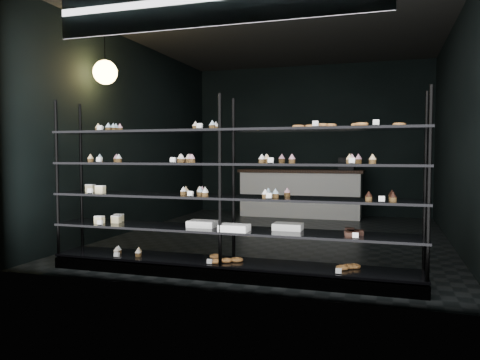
# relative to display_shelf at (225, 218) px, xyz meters

# --- Properties ---
(room) EXTENTS (5.01, 6.01, 3.20)m
(room) POSITION_rel_display_shelf_xyz_m (0.03, 2.45, 0.97)
(room) COLOR black
(room) RESTS_ON ground
(display_shelf) EXTENTS (4.00, 0.50, 1.91)m
(display_shelf) POSITION_rel_display_shelf_xyz_m (0.00, 0.00, 0.00)
(display_shelf) COLOR black
(display_shelf) RESTS_ON room
(signage) EXTENTS (3.30, 0.05, 0.50)m
(signage) POSITION_rel_display_shelf_xyz_m (0.03, -0.48, 2.12)
(signage) COLOR #0E0C3D
(signage) RESTS_ON room
(pendant_lamp) EXTENTS (0.34, 0.34, 0.90)m
(pendant_lamp) POSITION_rel_display_shelf_xyz_m (-2.17, 1.10, 1.82)
(pendant_lamp) COLOR black
(pendant_lamp) RESTS_ON room
(service_counter) EXTENTS (2.54, 0.65, 1.23)m
(service_counter) POSITION_rel_display_shelf_xyz_m (-0.06, 4.95, -0.13)
(service_counter) COLOR silver
(service_counter) RESTS_ON room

